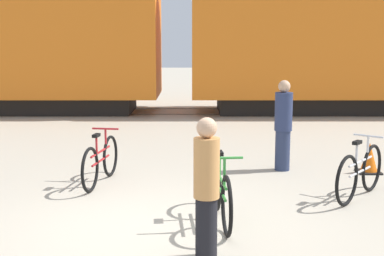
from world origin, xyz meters
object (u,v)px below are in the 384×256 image
at_px(bicycle_green, 223,193).
at_px(person_in_navy, 286,125).
at_px(bicycle_maroon, 103,161).
at_px(bicycle_silver, 362,173).
at_px(freight_train, 178,27).
at_px(traffic_cone, 372,159).
at_px(person_in_tan, 209,187).

height_order(bicycle_green, person_in_navy, person_in_navy).
bearing_deg(bicycle_maroon, bicycle_silver, -11.46).
distance_m(freight_train, bicycle_green, 11.28).
xyz_separation_m(bicycle_green, traffic_cone, (2.81, 2.65, -0.14)).
xyz_separation_m(bicycle_green, bicycle_maroon, (-1.89, 1.90, -0.02)).
bearing_deg(bicycle_silver, freight_train, 107.22).
bearing_deg(bicycle_maroon, traffic_cone, 9.09).
height_order(bicycle_maroon, traffic_cone, bicycle_maroon).
bearing_deg(bicycle_green, person_in_navy, 65.82).
distance_m(bicycle_silver, traffic_cone, 1.71).
bearing_deg(person_in_navy, person_in_tan, -119.62).
bearing_deg(bicycle_green, bicycle_maroon, 134.92).
bearing_deg(person_in_navy, bicycle_maroon, -172.44).
bearing_deg(person_in_tan, traffic_cone, 23.18).
xyz_separation_m(freight_train, traffic_cone, (3.73, -8.34, -2.54)).
xyz_separation_m(bicycle_maroon, person_in_tan, (1.67, -3.07, 0.42)).
height_order(freight_train, bicycle_silver, freight_train).
relative_size(bicycle_maroon, traffic_cone, 3.15).
bearing_deg(bicycle_silver, person_in_navy, 116.17).
height_order(bicycle_silver, person_in_tan, person_in_tan).
distance_m(bicycle_green, person_in_navy, 3.15).
distance_m(bicycle_green, traffic_cone, 3.86).
bearing_deg(freight_train, bicycle_green, -85.18).
distance_m(freight_train, traffic_cone, 9.48).
bearing_deg(person_in_navy, bicycle_silver, -72.94).
height_order(bicycle_green, bicycle_silver, bicycle_green).
distance_m(person_in_navy, person_in_tan, 4.29).
xyz_separation_m(bicycle_silver, bicycle_maroon, (-4.04, 0.82, -0.01)).
bearing_deg(bicycle_maroon, bicycle_green, -45.08).
bearing_deg(person_in_tan, bicycle_silver, 15.11).
xyz_separation_m(person_in_navy, person_in_tan, (-1.50, -4.01, -0.04)).
relative_size(freight_train, bicycle_maroon, 27.50).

